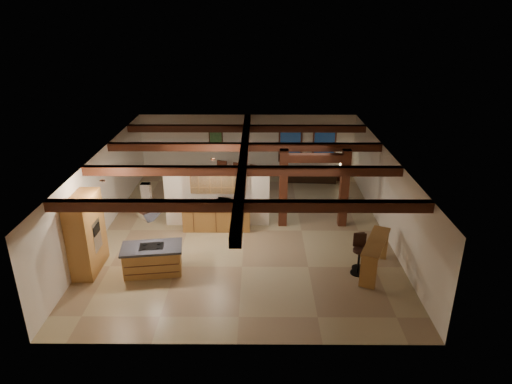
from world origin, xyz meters
TOP-DOWN VIEW (x-y plane):
  - ground at (0.00, 0.00)m, footprint 12.00×12.00m
  - room_walls at (0.00, 0.00)m, footprint 12.00×12.00m
  - ceiling_beams at (0.00, 0.00)m, footprint 10.00×12.00m
  - timber_posts at (2.50, 0.50)m, footprint 2.50×0.30m
  - partition_wall at (-1.00, 0.50)m, footprint 3.80×0.18m
  - pantry_cabinet at (-4.67, -2.60)m, footprint 0.67×1.60m
  - back_counter at (-1.00, 0.11)m, footprint 2.50×0.66m
  - upper_display_cabinet at (-1.00, 0.31)m, footprint 1.80×0.36m
  - range_hood at (-2.69, -2.79)m, footprint 1.10×1.10m
  - back_windows at (2.80, 5.93)m, footprint 2.70×0.07m
  - framed_art at (-1.50, 5.94)m, footprint 0.65×0.05m
  - recessed_cans at (-2.53, -1.93)m, footprint 3.16×2.46m
  - kitchen_island at (-2.69, -2.79)m, footprint 1.91×1.19m
  - dining_table at (-0.57, 3.22)m, footprint 2.04×1.59m
  - sofa at (2.95, 5.15)m, footprint 2.33×1.03m
  - microwave at (-0.73, 0.11)m, footprint 0.51×0.40m
  - bar_counter at (4.02, -2.74)m, footprint 1.31×2.08m
  - side_table at (4.38, 5.25)m, footprint 0.57×0.57m
  - table_lamp at (4.38, 5.25)m, footprint 0.28×0.28m
  - bar_stool_a at (3.53, -2.79)m, footprint 0.44×0.45m
  - bar_stool_b at (3.60, -2.51)m, footprint 0.40×0.42m
  - dining_chairs at (-0.57, 3.22)m, footprint 2.62×2.62m

SIDE VIEW (x-z plane):
  - ground at x=0.00m, z-range 0.00..0.00m
  - side_table at x=4.38m, z-range 0.00..0.58m
  - dining_table at x=-0.57m, z-range 0.00..0.63m
  - sofa at x=2.95m, z-range 0.00..0.67m
  - kitchen_island at x=-2.69m, z-range 0.00..0.90m
  - back_counter at x=-1.00m, z-range 0.01..0.95m
  - bar_stool_b at x=3.60m, z-range 0.01..1.16m
  - bar_stool_a at x=3.53m, z-range 0.01..1.27m
  - dining_chairs at x=-0.57m, z-range 0.01..1.34m
  - bar_counter at x=4.02m, z-range 0.19..1.26m
  - table_lamp at x=4.38m, z-range 0.65..0.98m
  - microwave at x=-0.73m, z-range 0.94..1.19m
  - partition_wall at x=-1.00m, z-range 0.00..2.20m
  - pantry_cabinet at x=-4.67m, z-range 0.00..2.40m
  - back_windows at x=2.80m, z-range 0.65..2.35m
  - framed_art at x=-1.50m, z-range 1.27..2.12m
  - timber_posts at x=2.50m, z-range 0.31..3.21m
  - room_walls at x=0.00m, z-range -4.22..7.78m
  - range_hood at x=-2.69m, z-range 1.08..2.48m
  - upper_display_cabinet at x=-1.00m, z-range 1.37..2.33m
  - ceiling_beams at x=0.00m, z-range 2.62..2.90m
  - recessed_cans at x=-2.53m, z-range 2.85..2.89m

